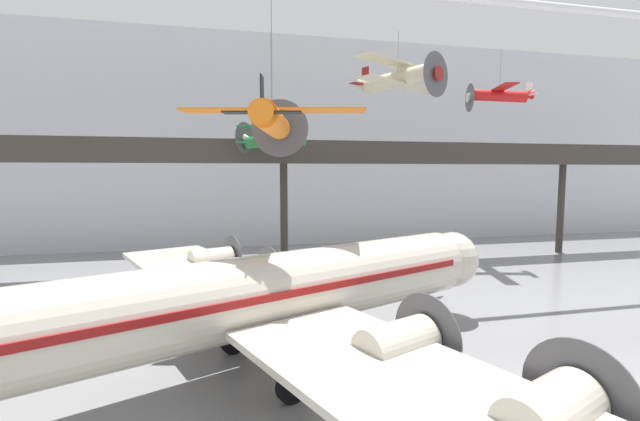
{
  "coord_description": "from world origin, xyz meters",
  "views": [
    {
      "loc": [
        -5.51,
        -14.66,
        8.84
      ],
      "look_at": [
        0.13,
        10.07,
        6.48
      ],
      "focal_mm": 24.0,
      "sensor_mm": 36.0,
      "label": 1
    }
  ],
  "objects_px": {
    "suspended_plane_orange_highwing": "(272,120)",
    "suspended_plane_red_highwing": "(499,95)",
    "suspended_plane_green_biplane": "(271,139)",
    "airliner_silver_main": "(250,298)",
    "suspended_plane_cream_biplane": "(398,79)"
  },
  "relations": [
    {
      "from": "airliner_silver_main",
      "to": "suspended_plane_green_biplane",
      "type": "distance_m",
      "value": 18.29
    },
    {
      "from": "suspended_plane_cream_biplane",
      "to": "airliner_silver_main",
      "type": "bearing_deg",
      "value": -72.08
    },
    {
      "from": "suspended_plane_orange_highwing",
      "to": "suspended_plane_red_highwing",
      "type": "height_order",
      "value": "suspended_plane_red_highwing"
    },
    {
      "from": "suspended_plane_cream_biplane",
      "to": "suspended_plane_red_highwing",
      "type": "xyz_separation_m",
      "value": [
        11.08,
        2.8,
        -0.39
      ]
    },
    {
      "from": "suspended_plane_red_highwing",
      "to": "suspended_plane_orange_highwing",
      "type": "bearing_deg",
      "value": 46.0
    },
    {
      "from": "airliner_silver_main",
      "to": "suspended_plane_cream_biplane",
      "type": "bearing_deg",
      "value": 26.21
    },
    {
      "from": "airliner_silver_main",
      "to": "suspended_plane_orange_highwing",
      "type": "distance_m",
      "value": 8.85
    },
    {
      "from": "suspended_plane_green_biplane",
      "to": "suspended_plane_red_highwing",
      "type": "bearing_deg",
      "value": -139.27
    },
    {
      "from": "airliner_silver_main",
      "to": "suspended_plane_red_highwing",
      "type": "xyz_separation_m",
      "value": [
        23.67,
        17.15,
        12.17
      ]
    },
    {
      "from": "suspended_plane_green_biplane",
      "to": "suspended_plane_red_highwing",
      "type": "distance_m",
      "value": 21.34
    },
    {
      "from": "suspended_plane_cream_biplane",
      "to": "suspended_plane_orange_highwing",
      "type": "distance_m",
      "value": 16.03
    },
    {
      "from": "suspended_plane_red_highwing",
      "to": "airliner_silver_main",
      "type": "bearing_deg",
      "value": 50.96
    },
    {
      "from": "suspended_plane_orange_highwing",
      "to": "suspended_plane_red_highwing",
      "type": "bearing_deg",
      "value": -45.36
    },
    {
      "from": "suspended_plane_orange_highwing",
      "to": "suspended_plane_red_highwing",
      "type": "relative_size",
      "value": 1.37
    },
    {
      "from": "suspended_plane_orange_highwing",
      "to": "suspended_plane_red_highwing",
      "type": "xyz_separation_m",
      "value": [
        22.22,
        13.32,
        4.32
      ]
    }
  ]
}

